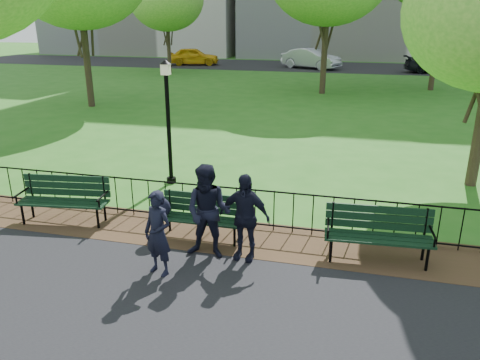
% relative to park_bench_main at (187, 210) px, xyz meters
% --- Properties ---
extents(ground, '(120.00, 120.00, 0.00)m').
position_rel_park_bench_main_xyz_m(ground, '(0.65, -1.30, -0.60)').
color(ground, '#27661A').
extents(dirt_strip, '(60.00, 1.60, 0.01)m').
position_rel_park_bench_main_xyz_m(dirt_strip, '(0.65, 0.20, -0.58)').
color(dirt_strip, '#392C17').
rests_on(dirt_strip, ground).
extents(far_street, '(70.00, 9.00, 0.01)m').
position_rel_park_bench_main_xyz_m(far_street, '(0.65, 33.70, -0.59)').
color(far_street, black).
rests_on(far_street, ground).
extents(iron_fence, '(24.06, 0.06, 1.00)m').
position_rel_park_bench_main_xyz_m(iron_fence, '(0.65, 0.70, -0.10)').
color(iron_fence, black).
rests_on(iron_fence, ground).
extents(park_bench_main, '(1.83, 0.54, 0.98)m').
position_rel_park_bench_main_xyz_m(park_bench_main, '(0.00, 0.00, 0.00)').
color(park_bench_main, black).
rests_on(park_bench_main, ground).
extents(park_bench_left_a, '(1.99, 0.85, 1.10)m').
position_rel_park_bench_main_xyz_m(park_bench_left_a, '(-2.83, 0.08, 0.03)').
color(park_bench_left_a, black).
rests_on(park_bench_left_a, ground).
extents(park_bench_right_a, '(1.95, 0.72, 1.09)m').
position_rel_park_bench_main_xyz_m(park_bench_right_a, '(3.71, 0.00, 0.03)').
color(park_bench_right_a, black).
rests_on(park_bench_right_a, ground).
extents(lamppost, '(0.29, 0.29, 3.24)m').
position_rel_park_bench_main_xyz_m(lamppost, '(-1.56, 2.96, 1.17)').
color(lamppost, black).
rests_on(lamppost, ground).
extents(person_left, '(0.64, 0.52, 1.52)m').
position_rel_park_bench_main_xyz_m(person_left, '(0.03, -1.46, 0.18)').
color(person_left, black).
rests_on(person_left, asphalt_path).
extents(person_mid, '(0.87, 0.46, 1.78)m').
position_rel_park_bench_main_xyz_m(person_mid, '(0.68, -0.67, 0.31)').
color(person_mid, black).
rests_on(person_mid, asphalt_path).
extents(person_right, '(1.01, 0.51, 1.65)m').
position_rel_park_bench_main_xyz_m(person_right, '(1.33, -0.57, 0.24)').
color(person_right, black).
rests_on(person_right, asphalt_path).
extents(taxi, '(4.75, 2.85, 1.51)m').
position_rel_park_bench_main_xyz_m(taxi, '(-11.37, 32.24, 0.17)').
color(taxi, gold).
rests_on(taxi, far_street).
extents(sedan_silver, '(5.23, 3.65, 1.64)m').
position_rel_park_bench_main_xyz_m(sedan_silver, '(-0.96, 31.94, 0.23)').
color(sedan_silver, '#ACADB3').
rests_on(sedan_silver, far_street).
extents(sedan_dark, '(4.82, 2.70, 1.32)m').
position_rel_park_bench_main_xyz_m(sedan_dark, '(8.63, 31.29, 0.08)').
color(sedan_dark, black).
rests_on(sedan_dark, far_street).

